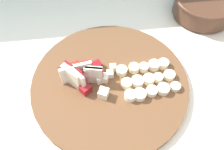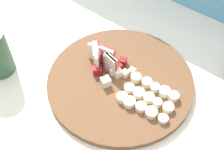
{
  "view_description": "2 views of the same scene",
  "coord_description": "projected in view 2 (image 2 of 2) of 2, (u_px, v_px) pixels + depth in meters",
  "views": [
    {
      "loc": [
        0.03,
        -0.3,
        1.37
      ],
      "look_at": [
        0.06,
        -0.02,
        0.95
      ],
      "focal_mm": 38.47,
      "sensor_mm": 36.0,
      "label": 1
    },
    {
      "loc": [
        0.32,
        -0.38,
        1.48
      ],
      "look_at": [
        0.04,
        -0.02,
        0.92
      ],
      "focal_mm": 47.58,
      "sensor_mm": 36.0,
      "label": 2
    }
  ],
  "objects": [
    {
      "name": "apple_wedge_fan",
      "position": [
        103.0,
        58.0,
        0.74
      ],
      "size": [
        0.1,
        0.06,
        0.06
      ],
      "color": "maroon",
      "rests_on": "cutting_board"
    },
    {
      "name": "apple_dice_pile",
      "position": [
        114.0,
        72.0,
        0.73
      ],
      "size": [
        0.09,
        0.1,
        0.02
      ],
      "color": "white",
      "rests_on": "cutting_board"
    },
    {
      "name": "banana_slice_rows",
      "position": [
        147.0,
        97.0,
        0.69
      ],
      "size": [
        0.14,
        0.1,
        0.02
      ],
      "color": "white",
      "rests_on": "cutting_board"
    },
    {
      "name": "cutting_board",
      "position": [
        120.0,
        81.0,
        0.73
      ],
      "size": [
        0.36,
        0.36,
        0.02
      ],
      "primitive_type": "cylinder",
      "color": "brown",
      "rests_on": "tiled_countertop"
    },
    {
      "name": "tiled_countertop",
      "position": [
        106.0,
        148.0,
        1.11
      ],
      "size": [
        1.41,
        0.73,
        0.9
      ],
      "color": "silver",
      "rests_on": "ground"
    },
    {
      "name": "tile_backsplash",
      "position": [
        168.0,
        52.0,
        1.14
      ],
      "size": [
        2.4,
        0.04,
        1.3
      ],
      "primitive_type": "cube",
      "color": "#5BA3C1",
      "rests_on": "ground"
    }
  ]
}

